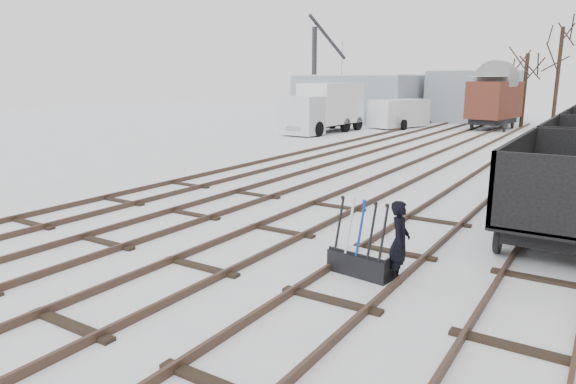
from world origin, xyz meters
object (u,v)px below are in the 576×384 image
at_px(crane, 315,93).
at_px(ground_frame, 360,261).
at_px(worker, 400,242).
at_px(freight_wagon_a, 564,202).
at_px(box_van_wagon, 495,99).
at_px(panel_van, 399,113).
at_px(lorry, 325,107).

bearing_deg(crane, ground_frame, -47.67).
height_order(ground_frame, crane, crane).
height_order(worker, freight_wagon_a, freight_wagon_a).
xyz_separation_m(freight_wagon_a, box_van_wagon, (-7.06, 27.75, 1.38)).
height_order(panel_van, crane, crane).
xyz_separation_m(ground_frame, worker, (0.75, 0.10, 0.51)).
relative_size(freight_wagon_a, box_van_wagon, 1.06).
distance_m(panel_van, crane, 10.08).
height_order(ground_frame, freight_wagon_a, freight_wagon_a).
relative_size(panel_van, crane, 0.57).
xyz_separation_m(freight_wagon_a, lorry, (-16.76, 18.92, 0.87)).
height_order(worker, crane, crane).
bearing_deg(lorry, panel_van, 67.00).
height_order(box_van_wagon, crane, crane).
xyz_separation_m(box_van_wagon, lorry, (-9.70, -8.83, -0.52)).
bearing_deg(panel_van, freight_wagon_a, -41.71).
xyz_separation_m(box_van_wagon, panel_van, (-6.52, -2.51, -1.16)).
xyz_separation_m(worker, panel_van, (-11.22, 29.86, 0.35)).
bearing_deg(lorry, box_van_wagon, 46.01).
height_order(lorry, crane, crane).
distance_m(worker, lorry, 27.61).
relative_size(ground_frame, lorry, 0.19).
distance_m(worker, box_van_wagon, 32.74).
relative_size(ground_frame, crane, 0.16).
bearing_deg(panel_van, crane, -179.38).
bearing_deg(crane, freight_wagon_a, -39.69).
bearing_deg(ground_frame, freight_wagon_a, 64.26).
relative_size(worker, freight_wagon_a, 0.27).
relative_size(ground_frame, freight_wagon_a, 0.25).
xyz_separation_m(worker, freight_wagon_a, (2.36, 4.62, 0.13)).
xyz_separation_m(worker, crane, (-20.64, 33.18, 1.68)).
bearing_deg(crane, box_van_wagon, 8.55).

